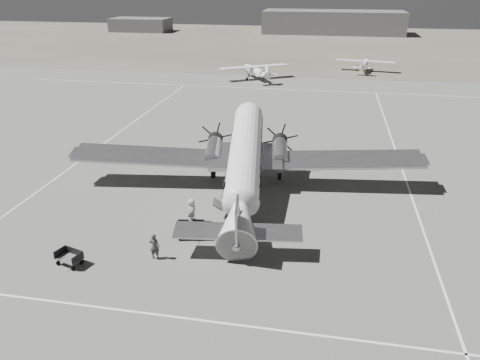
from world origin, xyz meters
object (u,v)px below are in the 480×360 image
Objects in this scene: baggage_cart_far at (69,258)px; shed_secondary at (141,25)px; hangar_main at (333,22)px; light_plane_left at (256,72)px; dc3_airliner at (245,163)px; ground_crew at (154,246)px; light_plane_right at (364,66)px; passenger at (192,211)px; baggage_cart_near at (191,230)px; ramp_agent at (192,222)px.

shed_secondary is at bearing 126.85° from baggage_cart_far.
hangar_main is 3.48× the size of light_plane_left.
baggage_cart_far is (-8.77, -11.66, -2.34)m from dc3_airliner.
dc3_airliner reaches higher than ground_crew.
light_plane_right is (6.13, -62.62, -2.19)m from hangar_main.
passenger is (1.00, 4.89, 0.06)m from ground_crew.
passenger reaches higher than baggage_cart_far.
baggage_cart_near is 1.08× the size of ramp_agent.
light_plane_left is 6.89× the size of ramp_agent.
light_plane_left is 1.12× the size of light_plane_right.
shed_secondary is 10.38× the size of ground_crew.
baggage_cart_near is 0.67m from ramp_agent.
dc3_airliner reaches higher than baggage_cart_near.
passenger is (50.93, -119.06, -1.07)m from shed_secondary.
light_plane_left is 55.60m from ground_crew.
ramp_agent is (-14.78, -62.85, -0.24)m from light_plane_right.
ramp_agent is (51.35, -120.46, -1.12)m from shed_secondary.
hangar_main is at bearing 100.58° from baggage_cart_far.
hangar_main reaches higher than light_plane_right.
passenger is (3.31, -50.66, -0.33)m from light_plane_left.
shed_secondary is 10.27× the size of ramp_agent.
baggage_cart_near is at bearing -116.00° from dc3_airliner.
baggage_cart_far is at bearing 17.30° from ground_crew.
ramp_agent is at bearing 55.97° from baggage_cart_far.
ramp_agent is (1.43, 3.49, 0.01)m from ground_crew.
ground_crew is at bearing -119.65° from light_plane_left.
hangar_main is 125.78m from ramp_agent.
light_plane_right reaches higher than ramp_agent.
ramp_agent is (6.32, 5.09, 0.42)m from baggage_cart_far.
light_plane_right is at bearing 66.02° from baggage_cart_near.
shed_secondary reaches higher than light_plane_left.
light_plane_left is at bearing -99.58° from hangar_main.
ramp_agent is at bearing 82.49° from baggage_cart_near.
passenger is (-2.88, -5.16, -1.87)m from dc3_airliner.
ramp_agent reaches higher than baggage_cart_far.
light_plane_right is at bearing -37.06° from passenger.
baggage_cart_far is at bearing -98.09° from light_plane_right.
light_plane_right reaches higher than ground_crew.
baggage_cart_near is 7.80m from baggage_cart_far.
light_plane_right is at bearing -1.82° from light_plane_left.
hangar_main is at bearing 104.75° from light_plane_right.
baggage_cart_near is at bearing -93.92° from light_plane_right.
shed_secondary is 87.71m from light_plane_right.
baggage_cart_far is (-21.10, -67.94, -0.66)m from light_plane_right.
baggage_cart_far is 0.92× the size of ramp_agent.
hangar_main is at bearing -95.32° from ground_crew.
light_plane_right reaches higher than passenger.
dc3_airliner is at bearing 60.39° from baggage_cart_near.
dc3_airliner reaches higher than light_plane_right.
passenger is (-0.46, 1.97, 0.39)m from baggage_cart_near.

